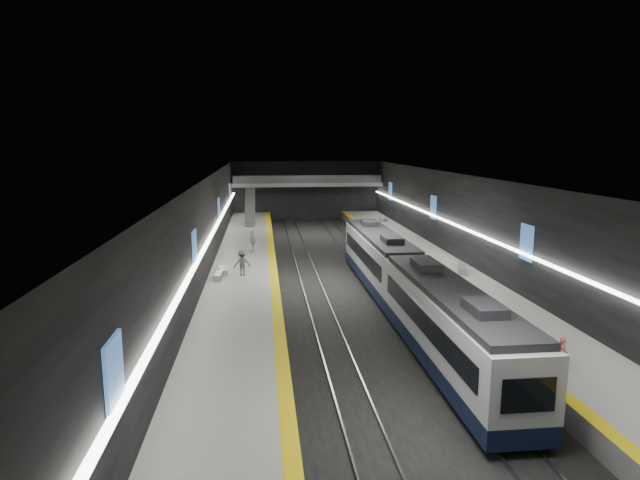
{
  "coord_description": "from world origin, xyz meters",
  "views": [
    {
      "loc": [
        -6.05,
        -38.38,
        10.49
      ],
      "look_at": [
        -1.13,
        6.72,
        2.2
      ],
      "focal_mm": 30.0,
      "sensor_mm": 36.0,
      "label": 1
    }
  ],
  "objects": [
    {
      "name": "wall_left",
      "position": [
        -10.0,
        0.0,
        4.0
      ],
      "size": [
        0.04,
        70.0,
        8.0
      ],
      "primitive_type": "cube",
      "color": "black",
      "rests_on": "ground"
    },
    {
      "name": "platform_left",
      "position": [
        -7.5,
        0.0,
        0.5
      ],
      "size": [
        5.0,
        70.0,
        1.0
      ],
      "primitive_type": "cube",
      "color": "slate",
      "rests_on": "ground"
    },
    {
      "name": "passenger_left_b",
      "position": [
        -7.57,
        -0.52,
        1.94
      ],
      "size": [
        1.36,
        1.02,
        1.87
      ],
      "primitive_type": "imported",
      "rotation": [
        0.0,
        0.0,
        3.44
      ],
      "color": "#47484F",
      "rests_on": "platform_left"
    },
    {
      "name": "rails",
      "position": [
        -0.0,
        0.0,
        0.06
      ],
      "size": [
        6.52,
        70.0,
        0.12
      ],
      "color": "gray",
      "rests_on": "ground"
    },
    {
      "name": "cove_light_right",
      "position": [
        9.8,
        0.0,
        3.8
      ],
      "size": [
        0.25,
        68.6,
        0.12
      ],
      "primitive_type": "cube",
      "color": "white",
      "rests_on": "wall_right"
    },
    {
      "name": "escalator",
      "position": [
        -7.5,
        26.0,
        2.9
      ],
      "size": [
        1.2,
        7.5,
        3.92
      ],
      "primitive_type": "cube",
      "rotation": [
        0.44,
        0.0,
        0.0
      ],
      "color": "#99999E",
      "rests_on": "platform_left"
    },
    {
      "name": "bench_left_near",
      "position": [
        -9.23,
        -1.14,
        1.22
      ],
      "size": [
        0.57,
        1.78,
        0.43
      ],
      "primitive_type": "cube",
      "rotation": [
        0.0,
        0.0,
        -0.05
      ],
      "color": "#99999E",
      "rests_on": "platform_left"
    },
    {
      "name": "bench_right_far",
      "position": [
        8.64,
        25.21,
        1.2
      ],
      "size": [
        0.82,
        1.71,
        0.4
      ],
      "primitive_type": "cube",
      "rotation": [
        0.0,
        0.0,
        0.23
      ],
      "color": "#99999E",
      "rests_on": "platform_right"
    },
    {
      "name": "train",
      "position": [
        2.5,
        -7.95,
        2.2
      ],
      "size": [
        2.69,
        30.05,
        3.6
      ],
      "color": "#0E1733",
      "rests_on": "ground"
    },
    {
      "name": "mezzanine_bridge",
      "position": [
        0.0,
        32.93,
        5.04
      ],
      "size": [
        20.0,
        3.0,
        1.5
      ],
      "color": "gray",
      "rests_on": "wall_left"
    },
    {
      "name": "platform_right",
      "position": [
        7.5,
        0.0,
        0.5
      ],
      "size": [
        5.0,
        70.0,
        1.0
      ],
      "primitive_type": "cube",
      "color": "slate",
      "rests_on": "ground"
    },
    {
      "name": "passenger_left_a",
      "position": [
        -6.95,
        8.17,
        1.96
      ],
      "size": [
        0.88,
        1.22,
        1.93
      ],
      "primitive_type": "imported",
      "rotation": [
        0.0,
        0.0,
        -1.17
      ],
      "color": "beige",
      "rests_on": "platform_left"
    },
    {
      "name": "ceiling",
      "position": [
        0.0,
        0.0,
        8.0
      ],
      "size": [
        20.0,
        70.0,
        0.04
      ],
      "primitive_type": "cube",
      "rotation": [
        3.14,
        0.0,
        0.0
      ],
      "color": "beige",
      "rests_on": "wall_left"
    },
    {
      "name": "ad_posters",
      "position": [
        -0.0,
        1.0,
        4.5
      ],
      "size": [
        19.94,
        53.5,
        2.2
      ],
      "color": "#3B6BB1",
      "rests_on": "wall_left"
    },
    {
      "name": "wall_right",
      "position": [
        10.0,
        0.0,
        4.0
      ],
      "size": [
        0.04,
        70.0,
        8.0
      ],
      "primitive_type": "cube",
      "color": "black",
      "rests_on": "ground"
    },
    {
      "name": "ground",
      "position": [
        0.0,
        0.0,
        0.0
      ],
      "size": [
        70.0,
        70.0,
        0.0
      ],
      "primitive_type": "plane",
      "color": "black",
      "rests_on": "ground"
    },
    {
      "name": "tile_surface_left",
      "position": [
        -7.5,
        0.0,
        1.01
      ],
      "size": [
        5.0,
        70.0,
        0.02
      ],
      "primitive_type": "cube",
      "color": "#A6A6A1",
      "rests_on": "platform_left"
    },
    {
      "name": "passenger_right_a",
      "position": [
        6.3,
        -18.54,
        1.76
      ],
      "size": [
        0.46,
        0.62,
        1.52
      ],
      "primitive_type": "imported",
      "rotation": [
        0.0,
        0.0,
        1.38
      ],
      "color": "#D3554F",
      "rests_on": "platform_right"
    },
    {
      "name": "cove_light_left",
      "position": [
        -9.8,
        0.0,
        3.8
      ],
      "size": [
        0.25,
        68.6,
        0.12
      ],
      "primitive_type": "cube",
      "color": "white",
      "rests_on": "wall_left"
    },
    {
      "name": "tactile_strip_left",
      "position": [
        -5.3,
        0.0,
        1.02
      ],
      "size": [
        0.6,
        70.0,
        0.02
      ],
      "primitive_type": "cube",
      "color": "yellow",
      "rests_on": "platform_left"
    },
    {
      "name": "bench_left_far",
      "position": [
        -8.99,
        0.28,
        1.22
      ],
      "size": [
        0.76,
        1.82,
        0.43
      ],
      "primitive_type": "cube",
      "rotation": [
        0.0,
        0.0,
        0.16
      ],
      "color": "#99999E",
      "rests_on": "platform_left"
    },
    {
      "name": "tile_surface_right",
      "position": [
        7.5,
        0.0,
        1.01
      ],
      "size": [
        5.0,
        70.0,
        0.02
      ],
      "primitive_type": "cube",
      "color": "#A6A6A1",
      "rests_on": "platform_right"
    },
    {
      "name": "wall_back",
      "position": [
        0.0,
        35.0,
        4.0
      ],
      "size": [
        20.0,
        0.04,
        8.0
      ],
      "primitive_type": "cube",
      "color": "black",
      "rests_on": "ground"
    },
    {
      "name": "bench_right_near",
      "position": [
        8.57,
        -1.22,
        1.25
      ],
      "size": [
        1.16,
        2.12,
        0.5
      ],
      "primitive_type": "cube",
      "rotation": [
        0.0,
        0.0,
        -0.31
      ],
      "color": "#99999E",
      "rests_on": "platform_right"
    },
    {
      "name": "tactile_strip_right",
      "position": [
        5.3,
        0.0,
        1.02
      ],
      "size": [
        0.6,
        70.0,
        0.02
      ],
      "primitive_type": "cube",
      "color": "yellow",
      "rests_on": "platform_right"
    }
  ]
}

